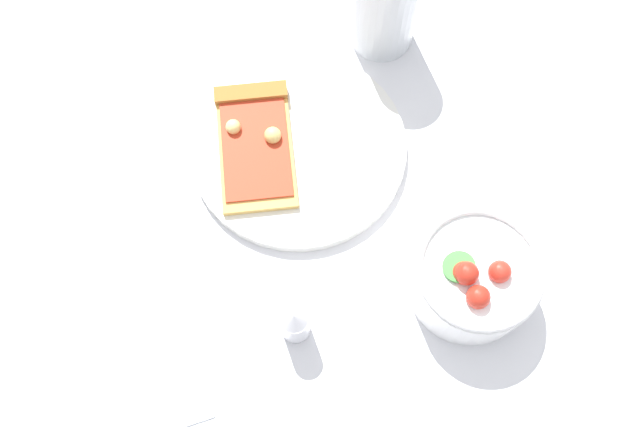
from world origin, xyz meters
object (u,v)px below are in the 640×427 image
(salad_bowl, at_px, (474,276))
(soda_glass, at_px, (385,3))
(pizza_slice_main, at_px, (255,137))
(pepper_shaker, at_px, (295,323))
(paper_napkin, at_px, (143,357))
(plate, at_px, (298,148))

(salad_bowl, relative_size, soda_glass, 0.95)
(pizza_slice_main, xyz_separation_m, pepper_shaker, (0.09, 0.20, 0.01))
(salad_bowl, bearing_deg, soda_glass, -112.42)
(paper_napkin, bearing_deg, pepper_shaker, 153.87)
(plate, xyz_separation_m, paper_napkin, (0.27, 0.10, -0.01))
(soda_glass, relative_size, pepper_shaker, 2.03)
(pizza_slice_main, distance_m, soda_glass, 0.22)
(paper_napkin, height_order, pepper_shaker, pepper_shaker)
(pizza_slice_main, bearing_deg, soda_glass, -171.40)
(pizza_slice_main, height_order, salad_bowl, salad_bowl)
(soda_glass, distance_m, pepper_shaker, 0.38)
(plate, distance_m, salad_bowl, 0.24)
(plate, bearing_deg, pizza_slice_main, -44.19)
(soda_glass, bearing_deg, plate, 20.77)
(salad_bowl, relative_size, pepper_shaker, 1.94)
(pizza_slice_main, relative_size, paper_napkin, 1.10)
(soda_glass, xyz_separation_m, paper_napkin, (0.44, 0.16, -0.06))
(soda_glass, relative_size, paper_napkin, 0.86)
(salad_bowl, xyz_separation_m, pepper_shaker, (0.17, -0.07, -0.00))
(pepper_shaker, bearing_deg, pizza_slice_main, -114.00)
(paper_napkin, bearing_deg, pizza_slice_main, -150.81)
(plate, distance_m, pizza_slice_main, 0.05)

